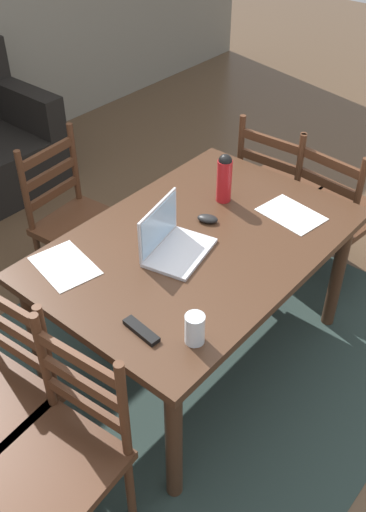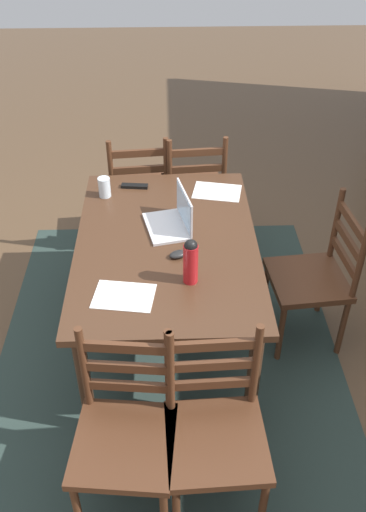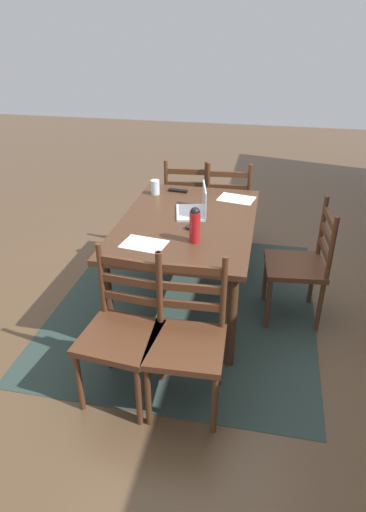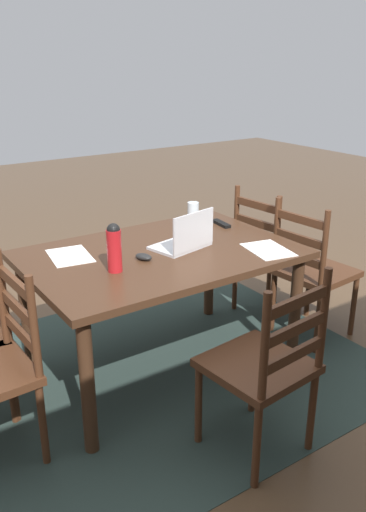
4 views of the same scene
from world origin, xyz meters
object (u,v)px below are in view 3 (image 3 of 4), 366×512
chair_right_far (187,340)px  tv_remote (178,191)px  chair_far_head (300,265)px  drinking_glass (155,187)px  chair_left_far (228,207)px  chair_right_near (122,332)px  computer_mouse (192,227)px  dining_table (187,231)px  chair_left_near (187,204)px  laptop (197,207)px  water_bottle (195,224)px

chair_right_far → tv_remote: bearing=-166.2°
chair_far_head → drinking_glass: size_ratio=7.56×
drinking_glass → chair_left_far: bearing=133.0°
chair_right_near → computer_mouse: bearing=163.8°
dining_table → tv_remote: tv_remote is taller
chair_left_near → drinking_glass: 0.68m
dining_table → chair_right_near: size_ratio=1.58×
chair_right_far → chair_far_head: (-1.04, 0.68, 0.00)m
chair_left_far → dining_table: bearing=-11.2°
chair_right_far → laptop: size_ratio=2.63×
computer_mouse → tv_remote: size_ratio=0.59×
chair_far_head → tv_remote: bearing=-118.5°
chair_left_near → laptop: (0.90, 0.25, 0.35)m
chair_far_head → tv_remote: size_ratio=5.59×
dining_table → laptop: bearing=161.3°
drinking_glass → chair_far_head: bearing=68.8°
computer_mouse → tv_remote: bearing=176.3°
computer_mouse → chair_far_head: bearing=77.1°
dining_table → laptop: size_ratio=4.15×
chair_left_far → water_bottle: bearing=-3.6°
chair_right_far → water_bottle: (-0.69, -0.08, 0.43)m
chair_far_head → drinking_glass: (-0.49, -1.26, 0.36)m
chair_right_far → tv_remote: (-1.63, -0.40, 0.30)m
chair_left_near → chair_far_head: 1.49m
tv_remote → chair_left_far: bearing=-35.9°
chair_right_far → chair_right_near: same height
chair_far_head → laptop: (-0.14, -0.83, 0.35)m
laptop → tv_remote: size_ratio=2.12×
computer_mouse → chair_left_near: bearing=169.1°
chair_far_head → chair_right_near: same height
chair_right_near → water_bottle: 0.87m
chair_left_near → computer_mouse: size_ratio=9.50×
laptop → water_bottle: bearing=8.3°
chair_left_near → computer_mouse: bearing=12.4°
chair_far_head → chair_right_near: (1.04, -1.07, 0.00)m
laptop → chair_right_far: bearing=7.4°
chair_left_near → water_bottle: bearing=12.9°
chair_right_far → drinking_glass: 1.67m
chair_right_far → computer_mouse: bearing=-171.1°
chair_right_far → tv_remote: size_ratio=5.59×
water_bottle → chair_right_far: bearing=6.8°
chair_right_near → computer_mouse: size_ratio=9.50×
laptop → drinking_glass: laptop is taller
water_bottle → computer_mouse: bearing=-164.1°
chair_left_near → chair_far_head: bearing=46.1°
dining_table → water_bottle: bearing=18.8°
chair_right_near → drinking_glass: bearing=-173.2°
chair_right_far → computer_mouse: size_ratio=9.50×
tv_remote → drinking_glass: bearing=124.4°
chair_left_far → laptop: 0.98m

